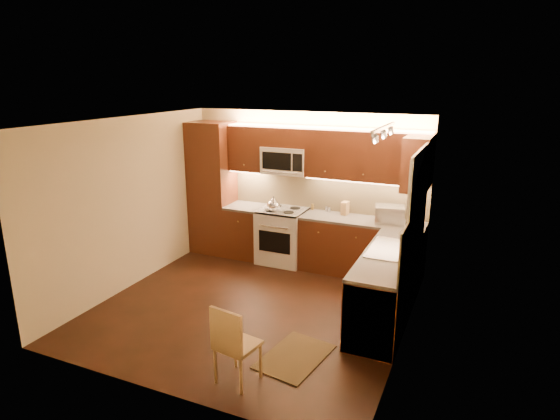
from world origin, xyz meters
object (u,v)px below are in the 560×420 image
at_px(stove, 282,236).
at_px(soap_bottle, 416,227).
at_px(toaster_oven, 389,214).
at_px(kettle, 273,204).
at_px(knife_block, 345,208).
at_px(dining_chair, 238,343).
at_px(sink, 391,244).
at_px(microwave, 286,160).

relative_size(stove, soap_bottle, 4.89).
distance_m(stove, toaster_oven, 1.84).
xyz_separation_m(kettle, knife_block, (1.10, 0.35, -0.04)).
xyz_separation_m(toaster_oven, knife_block, (-0.74, 0.15, -0.02)).
bearing_deg(knife_block, dining_chair, -87.07).
xyz_separation_m(stove, toaster_oven, (1.75, 0.04, 0.57)).
xyz_separation_m(toaster_oven, dining_chair, (-0.86, -3.23, -0.59)).
height_order(sink, soap_bottle, soap_bottle).
xyz_separation_m(sink, toaster_oven, (-0.25, 1.17, 0.05)).
height_order(toaster_oven, soap_bottle, toaster_oven).
xyz_separation_m(stove, dining_chair, (0.89, -3.19, -0.03)).
relative_size(microwave, kettle, 3.03).
relative_size(knife_block, dining_chair, 0.24).
bearing_deg(toaster_oven, kettle, 173.58).
height_order(microwave, dining_chair, microwave).
xyz_separation_m(knife_block, dining_chair, (-0.12, -3.38, -0.57)).
bearing_deg(sink, soap_bottle, 75.83).
xyz_separation_m(stove, kettle, (-0.10, -0.15, 0.59)).
xyz_separation_m(sink, kettle, (-2.10, 0.97, 0.07)).
relative_size(stove, microwave, 1.21).
bearing_deg(sink, microwave, 147.79).
height_order(knife_block, soap_bottle, knife_block).
bearing_deg(dining_chair, kettle, 117.42).
bearing_deg(stove, microwave, 90.00).
bearing_deg(kettle, dining_chair, -94.28).
relative_size(sink, dining_chair, 0.99).
bearing_deg(microwave, knife_block, 3.30).
bearing_deg(soap_bottle, knife_block, 178.87).
relative_size(soap_bottle, dining_chair, 0.22).
bearing_deg(stove, kettle, -121.84).
height_order(stove, soap_bottle, soap_bottle).
bearing_deg(toaster_oven, stove, 168.92).
bearing_deg(microwave, stove, -90.00).
relative_size(stove, toaster_oven, 2.14).
distance_m(microwave, sink, 2.48).
distance_m(stove, knife_block, 1.16).
height_order(sink, toaster_oven, toaster_oven).
bearing_deg(soap_bottle, stove, -165.84).
xyz_separation_m(microwave, dining_chair, (0.89, -3.32, -1.29)).
bearing_deg(toaster_oven, microwave, 164.49).
height_order(kettle, soap_bottle, kettle).
height_order(kettle, dining_chair, kettle).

